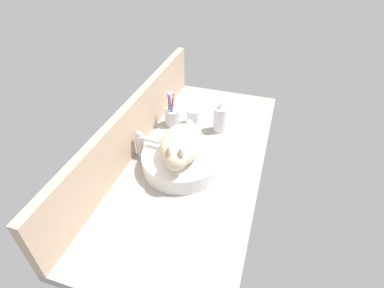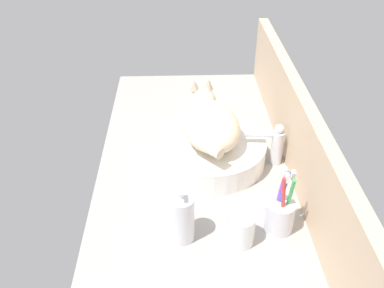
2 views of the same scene
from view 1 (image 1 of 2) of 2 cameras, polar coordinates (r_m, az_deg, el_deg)
The scene contains 8 objects.
ground_plane at distance 136.65cm, azimuth 0.33°, elevation -3.50°, with size 133.28×60.67×4.00cm, color #9E9993.
backsplash_panel at distance 137.18cm, azimuth -11.13°, elevation 3.39°, with size 133.28×3.60×24.36cm, color #CCAD8C.
sink_basin at distance 129.33cm, azimuth -1.99°, elevation -3.11°, with size 34.03×34.03×7.15cm, color white.
cat at distance 122.31cm, azimuth -2.17°, elevation -0.25°, with size 32.32×20.66×14.00cm.
faucet at distance 134.40cm, azimuth -9.48°, elevation 0.20°, with size 3.80×11.86×13.60cm.
soap_dispenser at distance 150.02cm, azimuth 5.28°, elevation 4.72°, with size 6.34×6.34×16.16cm.
toothbrush_cup at distance 155.02cm, azimuth -3.83°, elevation 5.33°, with size 7.32×7.32×18.70cm.
water_glass at distance 156.05cm, azimuth 0.26°, elevation 5.06°, with size 6.88×6.88×8.28cm.
Camera 1 is at (-97.50, -29.93, 88.95)cm, focal length 28.00 mm.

